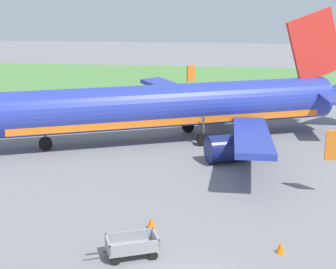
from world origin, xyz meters
TOP-DOWN VIEW (x-y plane):
  - grass_strip at (0.00, 54.16)m, footprint 220.00×28.00m
  - airplane at (-2.68, 23.13)m, footprint 36.15×29.47m
  - baggage_cart_second_in_row at (-3.04, 2.48)m, footprint 3.57×2.24m
  - traffic_cone_near_plane at (4.31, 3.71)m, footprint 0.46×0.46m
  - traffic_cone_mid_apron at (-2.55, 5.60)m, footprint 0.52×0.52m

SIDE VIEW (x-z plane):
  - grass_strip at x=0.00m, z-range 0.00..0.06m
  - traffic_cone_near_plane at x=4.31m, z-range 0.00..0.61m
  - traffic_cone_mid_apron at x=-2.55m, z-range 0.00..0.69m
  - baggage_cart_second_in_row at x=-3.04m, z-range 0.07..1.14m
  - airplane at x=-2.68m, z-range -2.62..8.72m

